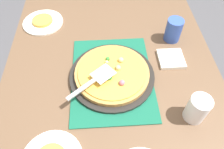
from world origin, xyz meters
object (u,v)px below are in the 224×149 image
Objects in this scene: served_slice_right at (42,20)px; cup_near at (197,109)px; pizza_pan at (112,75)px; pizza_server at (94,80)px; plate_far_right at (43,22)px; cup_corner at (173,30)px; napkin_stack at (171,59)px; pizza at (112,73)px.

served_slice_right is 0.92× the size of cup_near.
pizza_server is (-0.06, 0.08, 0.06)m from pizza_pan.
plate_far_right is 1.83× the size of cup_near.
napkin_stack is (-0.14, 0.03, -0.05)m from cup_corner.
cup_corner reaches higher than pizza_pan.
napkin_stack is at bearing -73.36° from pizza_pan.
served_slice_right reaches higher than pizza_pan.
pizza_pan is 0.11m from pizza_server.
pizza_pan is 0.38m from cup_near.
served_slice_right reaches higher than napkin_stack.
plate_far_right is 1.83× the size of cup_corner.
napkin_stack is (0.09, -0.29, -0.01)m from pizza_pan.
cup_near reaches higher than napkin_stack.
napkin_stack is at bearing 166.51° from cup_corner.
napkin_stack is at bearing 3.58° from cup_near.
pizza_pan is at bearing -138.06° from plate_far_right.
served_slice_right is at bearing 47.44° from cup_near.
pizza_server reaches higher than plate_far_right.
pizza_pan is 1.73× the size of plate_far_right.
served_slice_right is at bearing 41.94° from pizza_pan.
pizza is 0.38m from cup_near.
cup_near is at bearing -176.42° from napkin_stack.
pizza is 0.10m from pizza_server.
napkin_stack is at bearing -67.98° from pizza_server.
pizza is 0.54m from plate_far_right.
pizza_pan is 0.54m from served_slice_right.
napkin_stack is (-0.32, -0.65, 0.00)m from plate_far_right.
served_slice_right reaches higher than plate_far_right.
pizza_pan is 1.15× the size of pizza.
pizza_server is (-0.46, -0.29, 0.05)m from served_slice_right.
pizza_server is at bearing 112.02° from napkin_stack.
plate_far_right is at bearing 76.00° from cup_corner.
cup_near is at bearing -132.56° from plate_far_right.
pizza_pan is 0.40m from cup_corner.
pizza_server is (-0.29, 0.40, 0.01)m from cup_corner.
pizza is at bearing -138.03° from plate_far_right.
cup_near and cup_corner have the same top height.
cup_corner is 0.58× the size of pizza_server.
cup_near is (-0.21, -0.31, 0.05)m from pizza_pan.
pizza_server reaches higher than served_slice_right.
plate_far_right is 0.91m from cup_near.
pizza_pan is 0.30m from napkin_stack.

